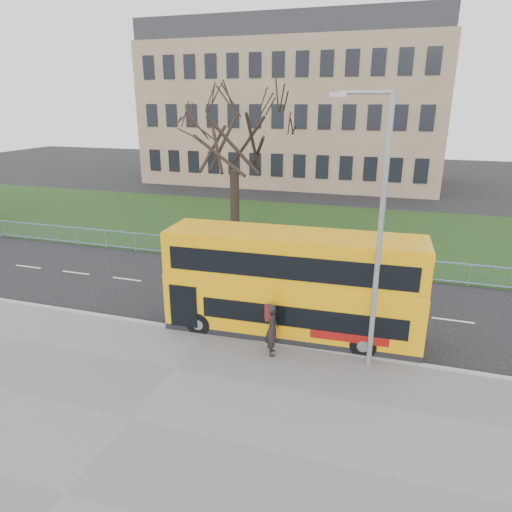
{
  "coord_description": "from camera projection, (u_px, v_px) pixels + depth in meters",
  "views": [
    {
      "loc": [
        6.37,
        -15.6,
        8.33
      ],
      "look_at": [
        1.17,
        1.0,
        2.43
      ],
      "focal_mm": 32.0,
      "sensor_mm": 36.0,
      "label": 1
    }
  ],
  "objects": [
    {
      "name": "kerb",
      "position": [
        206.0,
        333.0,
        17.16
      ],
      "size": [
        80.0,
        0.2,
        0.14
      ],
      "primitive_type": "cube",
      "color": "#969699",
      "rests_on": "ground"
    },
    {
      "name": "pavement",
      "position": [
        131.0,
        421.0,
        12.46
      ],
      "size": [
        80.0,
        10.5,
        0.12
      ],
      "primitive_type": "cube",
      "color": "slate",
      "rests_on": "ground"
    },
    {
      "name": "bare_tree",
      "position": [
        234.0,
        156.0,
        26.77
      ],
      "size": [
        7.29,
        7.29,
        10.41
      ],
      "primitive_type": null,
      "color": "black",
      "rests_on": "grass_verge"
    },
    {
      "name": "grass_verge",
      "position": [
        297.0,
        228.0,
        31.49
      ],
      "size": [
        80.0,
        15.4,
        0.08
      ],
      "primitive_type": "cube",
      "color": "#1B3814",
      "rests_on": "ground"
    },
    {
      "name": "yellow_bus",
      "position": [
        292.0,
        282.0,
        16.59
      ],
      "size": [
        9.35,
        2.55,
        3.89
      ],
      "rotation": [
        0.0,
        0.0,
        0.04
      ],
      "color": "#F1A50A",
      "rests_on": "ground"
    },
    {
      "name": "pedestrian",
      "position": [
        272.0,
        329.0,
        15.37
      ],
      "size": [
        0.65,
        0.78,
        1.85
      ],
      "primitive_type": "imported",
      "rotation": [
        0.0,
        0.0,
        1.92
      ],
      "color": "black",
      "rests_on": "pavement"
    },
    {
      "name": "civic_building",
      "position": [
        295.0,
        114.0,
        49.37
      ],
      "size": [
        30.0,
        15.0,
        14.0
      ],
      "primitive_type": "cube",
      "color": "#866E55",
      "rests_on": "ground"
    },
    {
      "name": "guard_railing",
      "position": [
        266.0,
        255.0,
        24.37
      ],
      "size": [
        40.0,
        0.12,
        1.1
      ],
      "primitive_type": null,
      "color": "#6E8CC5",
      "rests_on": "ground"
    },
    {
      "name": "street_lamp",
      "position": [
        377.0,
        227.0,
        13.57
      ],
      "size": [
        1.8,
        0.21,
        8.5
      ],
      "rotation": [
        0.0,
        0.0,
        -0.02
      ],
      "color": "gray",
      "rests_on": "pavement"
    },
    {
      "name": "ground",
      "position": [
        221.0,
        317.0,
        18.58
      ],
      "size": [
        120.0,
        120.0,
        0.0
      ],
      "primitive_type": "plane",
      "color": "black",
      "rests_on": "ground"
    }
  ]
}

